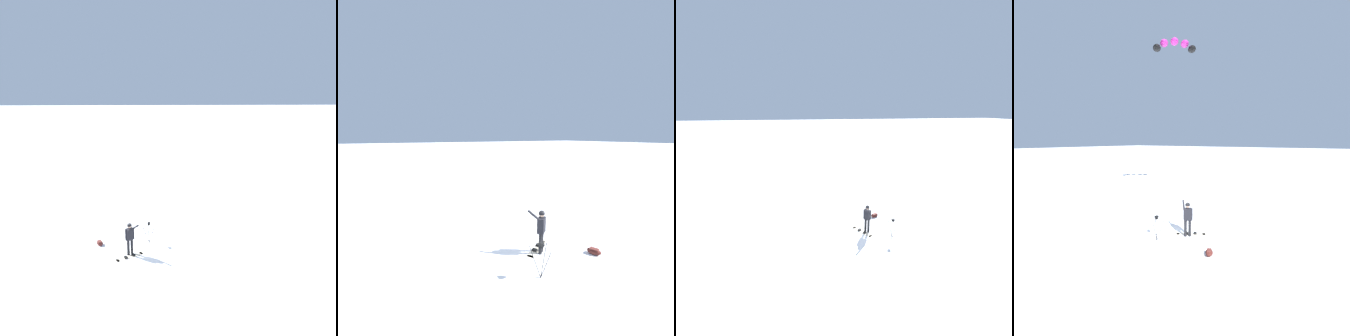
# 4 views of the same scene
# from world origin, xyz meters

# --- Properties ---
(ground_plane) EXTENTS (300.00, 300.00, 0.00)m
(ground_plane) POSITION_xyz_m (0.00, 0.00, 0.00)
(ground_plane) COLOR white
(snowboarder) EXTENTS (0.74, 0.56, 1.78)m
(snowboarder) POSITION_xyz_m (-0.58, 0.10, 1.08)
(snowboarder) COLOR black
(snowboarder) RESTS_ON ground_plane
(snowboard) EXTENTS (1.55, 1.06, 0.10)m
(snowboard) POSITION_xyz_m (-0.60, -0.19, 0.02)
(snowboard) COLOR beige
(snowboard) RESTS_ON ground_plane
(gear_bag_large) EXTENTS (0.51, 0.63, 0.23)m
(gear_bag_large) POSITION_xyz_m (-2.36, 1.23, 0.12)
(gear_bag_large) COLOR #4C1E19
(gear_bag_large) RESTS_ON ground_plane
(camera_tripod) EXTENTS (0.68, 0.65, 1.24)m
(camera_tripod) POSITION_xyz_m (0.38, 1.35, 0.89)
(camera_tripod) COLOR #262628
(camera_tripod) RESTS_ON ground_plane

